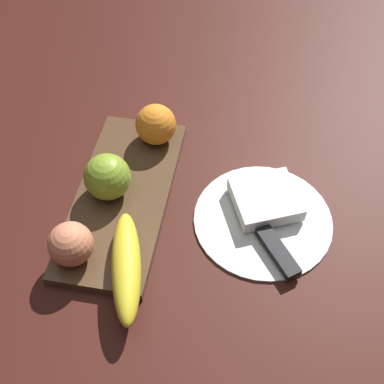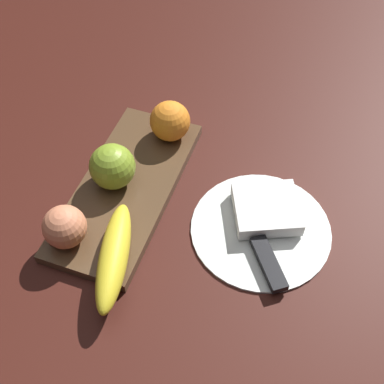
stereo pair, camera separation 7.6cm
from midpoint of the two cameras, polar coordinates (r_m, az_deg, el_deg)
ground_plane at (r=0.82m, az=-7.78°, el=-0.58°), size 2.40×2.40×0.00m
fruit_tray at (r=0.82m, az=-4.77°, el=0.24°), size 0.33×0.14×0.02m
apple at (r=0.79m, az=-6.29°, el=2.70°), size 0.07×0.07×0.07m
banana at (r=0.71m, az=-5.81°, el=-7.44°), size 0.18×0.09×0.04m
orange_near_apple at (r=0.85m, az=0.05°, el=7.87°), size 0.07×0.07×0.07m
peach at (r=0.74m, az=-11.67°, el=-3.99°), size 0.06×0.06×0.06m
dinner_plate at (r=0.79m, az=10.55°, el=-4.27°), size 0.22×0.22×0.01m
folded_napkin at (r=0.79m, az=11.16°, el=-2.08°), size 0.12×0.13×0.02m
knife at (r=0.75m, az=11.09°, el=-7.17°), size 0.16×0.12×0.01m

